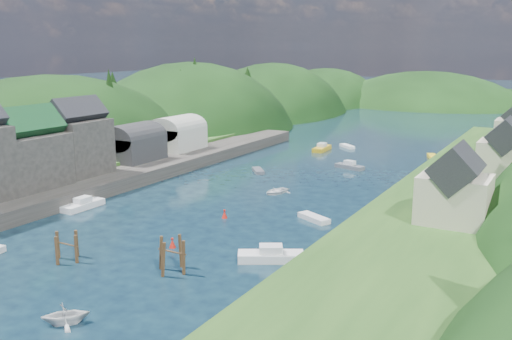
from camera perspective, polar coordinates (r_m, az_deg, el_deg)
The scene contains 14 objects.
ground at distance 97.63m, azimuth 6.34°, elevation 0.09°, with size 600.00×600.00×0.00m, color black.
hillside_left at distance 142.51m, azimuth -6.52°, elevation 0.64°, with size 44.00×245.56×52.00m.
far_hills at distance 217.24m, azimuth 19.56°, elevation 3.27°, with size 103.00×68.00×44.00m.
hill_trees at distance 109.90m, azimuth 9.71°, elevation 7.21°, with size 91.29×147.35×12.80m.
quay_left at distance 86.42m, azimuth -16.71°, elevation -1.27°, with size 12.00×110.00×2.00m, color #2D2B28.
terrace_left_grass at distance 91.45m, azimuth -19.78°, elevation -0.59°, with size 12.00×110.00×2.50m, color #234719.
boat_sheds at distance 100.67m, azimuth -9.90°, elevation 3.40°, with size 7.00×21.00×7.50m.
terrace_right at distance 81.21m, azimuth 19.94°, elevation -2.20°, with size 16.00×120.00×2.40m, color #234719.
right_bank_cottages at distance 87.99m, azimuth 23.00°, elevation 1.73°, with size 9.00×59.24×8.41m.
piling_cluster_near at distance 58.87m, azimuth -18.37°, elevation -7.56°, with size 3.00×2.82×3.36m.
piling_cluster_far at distance 53.72m, azimuth -8.38°, elevation -8.68°, with size 3.14×2.94×3.84m.
channel_buoy_near at distance 60.13m, azimuth -8.36°, elevation -7.26°, with size 0.70×0.70×1.10m.
channel_buoy_far at distance 69.53m, azimuth -3.17°, elevation -4.44°, with size 0.70×0.70×1.10m.
moored_boats at distance 69.55m, azimuth -8.28°, elevation -4.42°, with size 34.60×92.16×2.36m.
Camera 1 is at (37.09, -37.97, 20.41)m, focal length 40.00 mm.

